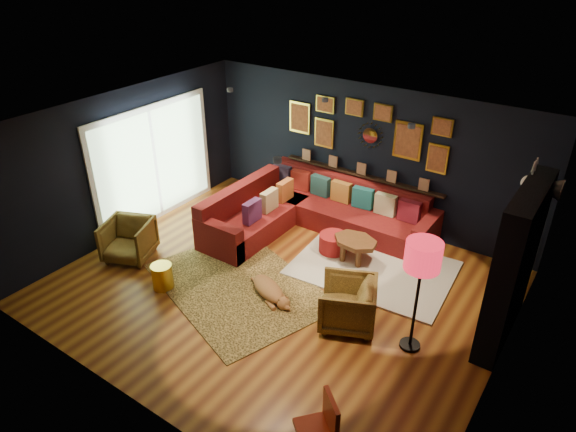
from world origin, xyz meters
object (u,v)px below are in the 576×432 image
Objects in this scene: sectional at (307,213)px; dog at (268,286)px; coffee_table at (355,243)px; armchair_left at (128,238)px; orange_chair at (322,425)px; pouf at (333,243)px; armchair_right at (348,302)px; gold_stool at (162,276)px; floor_lamp at (423,261)px.

sectional reaches higher than dog.
armchair_left reaches higher than coffee_table.
orange_chair is 0.80× the size of dog.
pouf is at bearing 107.72° from dog.
sectional is at bearing 29.71° from armchair_left.
armchair_left reaches higher than pouf.
pouf is 0.48× the size of dog.
gold_stool is (-2.76, -0.87, -0.18)m from armchair_right.
floor_lamp is at bearing -35.06° from pouf.
sectional reaches higher than orange_chair.
armchair_right is at bearing -53.93° from pouf.
orange_chair reaches higher than pouf.
gold_stool is at bearing -132.00° from coffee_table.
orange_chair is (3.55, -1.13, 0.27)m from gold_stool.
coffee_table is at bearing 138.82° from floor_lamp.
sectional is at bearing -159.55° from armchair_right.
pouf is 3.45m from armchair_left.
dog is at bearing -111.65° from coffee_table.
pouf is 0.60× the size of orange_chair.
sectional is 7.06× the size of pouf.
floor_lamp is (2.82, -1.86, 1.05)m from sectional.
sectional is at bearing 73.07° from gold_stool.
armchair_left is 1.13m from gold_stool.
sectional is 4.20× the size of orange_chair.
gold_stool is (1.08, -0.28, -0.18)m from armchair_left.
gold_stool is 0.40× the size of dog.
orange_chair is (1.45, -3.46, 0.13)m from coffee_table.
armchair_right is at bearing -14.18° from armchair_left.
floor_lamp reaches higher than gold_stool.
armchair_right reaches higher than coffee_table.
dog is (0.62, -2.06, -0.15)m from sectional.
coffee_table is 1.71m from dog.
armchair_left is 2.60m from dog.
sectional is 4.08× the size of coffee_table.
sectional is at bearing 146.65° from floor_lamp.
coffee_table is at bearing -3.76° from pouf.
floor_lamp is at bearing 127.16° from orange_chair.
dog is at bearing -108.93° from armchair_right.
coffee_table is 0.46m from pouf.
armchair_right is at bearing -65.81° from coffee_table.
floor_lamp reaches higher than armchair_right.
gold_stool is (-1.67, -2.36, 0.01)m from pouf.
floor_lamp is (1.58, -1.38, 1.03)m from coffee_table.
dog is at bearing 27.07° from gold_stool.
orange_chair reaches higher than dog.
gold_stool reaches higher than pouf.
orange_chair is at bearing -39.77° from armchair_left.
orange_chair is (0.79, -1.99, 0.09)m from armchair_right.
coffee_table reaches higher than dog.
orange_chair is at bearing -67.26° from coffee_table.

